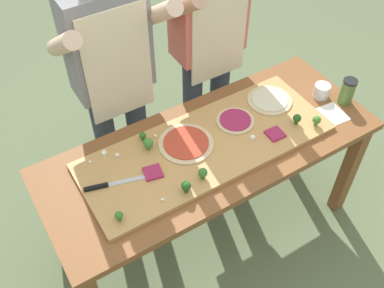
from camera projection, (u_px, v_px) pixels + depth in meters
name	position (u px, v px, depth m)	size (l,w,h in m)	color
ground_plane	(207.00, 229.00, 2.82)	(8.00, 8.00, 0.00)	#60704C
prep_table	(210.00, 160.00, 2.33)	(1.73, 0.69, 0.77)	brown
cutting_board	(207.00, 147.00, 2.24)	(1.27, 0.48, 0.02)	tan
chefs_knife	(106.00, 185.00, 2.05)	(0.28, 0.09, 0.02)	#B7BABF
pizza_whole_tomato_red	(186.00, 143.00, 2.22)	(0.27, 0.27, 0.02)	beige
pizza_whole_beet_magenta	(235.00, 121.00, 2.33)	(0.20, 0.20, 0.02)	beige
pizza_whole_cheese_artichoke	(270.00, 100.00, 2.44)	(0.24, 0.24, 0.02)	beige
pizza_slice_far_right	(275.00, 134.00, 2.27)	(0.08, 0.08, 0.01)	#9E234C
pizza_slice_center	(153.00, 172.00, 2.10)	(0.08, 0.08, 0.01)	#9E234C
broccoli_floret_back_mid	(143.00, 136.00, 2.23)	(0.03, 0.03, 0.05)	#366618
broccoli_floret_front_right	(148.00, 143.00, 2.18)	(0.05, 0.05, 0.06)	#487A23
broccoli_floret_front_left	(186.00, 186.00, 2.00)	(0.04, 0.04, 0.06)	#2C5915
broccoli_floret_center_left	(119.00, 216.00, 1.91)	(0.04, 0.04, 0.05)	#3F7220
broccoli_floret_center_right	(203.00, 173.00, 2.06)	(0.04, 0.04, 0.06)	#3F7220
broccoli_floret_front_mid	(297.00, 119.00, 2.30)	(0.04, 0.04, 0.06)	#2C5915
broccoli_floret_back_left	(317.00, 120.00, 2.30)	(0.04, 0.04, 0.06)	#487A23
cheese_crumble_a	(162.00, 200.00, 1.99)	(0.01, 0.01, 0.01)	white
cheese_crumble_b	(252.00, 138.00, 2.24)	(0.02, 0.02, 0.02)	white
cheese_crumble_c	(104.00, 154.00, 2.17)	(0.02, 0.02, 0.02)	white
cheese_crumble_d	(91.00, 162.00, 2.14)	(0.01, 0.01, 0.01)	silver
cheese_crumble_e	(117.00, 156.00, 2.17)	(0.02, 0.02, 0.02)	silver
cheese_crumble_f	(155.00, 136.00, 2.26)	(0.01, 0.01, 0.01)	silver
flour_cup	(321.00, 92.00, 2.48)	(0.09, 0.09, 0.08)	white
sauce_jar	(347.00, 91.00, 2.42)	(0.08, 0.08, 0.15)	#517033
recipe_note	(333.00, 114.00, 2.41)	(0.12, 0.15, 0.00)	white
cook_left	(112.00, 71.00, 2.29)	(0.54, 0.39, 1.67)	#333847
cook_right	(209.00, 36.00, 2.50)	(0.54, 0.39, 1.67)	#333847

